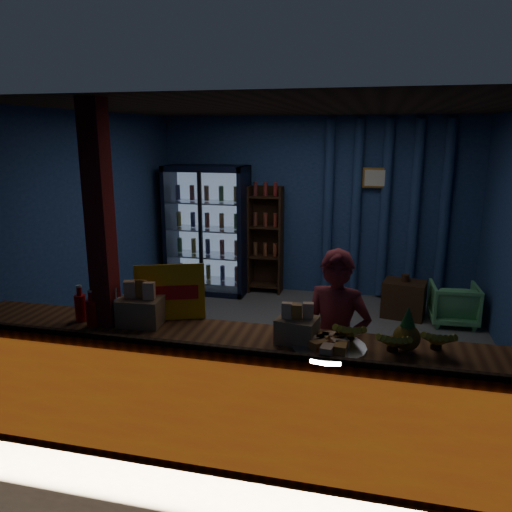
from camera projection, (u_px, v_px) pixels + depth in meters
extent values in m
plane|color=#515154|center=(287.00, 350.00, 5.57)|extent=(4.60, 4.60, 0.00)
plane|color=navy|center=(315.00, 207.00, 7.33)|extent=(4.60, 0.00, 4.60)
plane|color=navy|center=(228.00, 304.00, 3.18)|extent=(4.60, 0.00, 4.60)
plane|color=navy|center=(93.00, 227.00, 5.78)|extent=(0.00, 4.40, 4.40)
plane|color=#472D19|center=(291.00, 108.00, 4.94)|extent=(4.60, 4.60, 0.00)
cube|color=brown|center=(242.00, 397.00, 3.66)|extent=(4.40, 0.55, 0.95)
cube|color=red|center=(230.00, 418.00, 3.39)|extent=(4.35, 0.02, 0.81)
cube|color=#341D10|center=(230.00, 350.00, 3.29)|extent=(4.40, 0.04, 0.04)
cube|color=maroon|center=(105.00, 279.00, 3.70)|extent=(0.16, 0.16, 2.60)
cube|color=black|center=(213.00, 227.00, 7.69)|extent=(1.20, 0.06, 1.90)
cube|color=black|center=(172.00, 228.00, 7.57)|extent=(0.06, 0.60, 1.90)
cube|color=black|center=(244.00, 232.00, 7.31)|extent=(0.06, 0.60, 1.90)
cube|color=black|center=(206.00, 168.00, 7.22)|extent=(1.20, 0.60, 0.08)
cube|color=black|center=(209.00, 288.00, 7.66)|extent=(1.20, 0.60, 0.08)
cube|color=#99B2D8|center=(212.00, 227.00, 7.65)|extent=(1.08, 0.02, 1.74)
cube|color=white|center=(201.00, 234.00, 7.17)|extent=(1.12, 0.02, 1.78)
cube|color=black|center=(201.00, 234.00, 7.16)|extent=(0.05, 0.05, 1.80)
cube|color=silver|center=(209.00, 280.00, 7.63)|extent=(1.08, 0.48, 0.02)
cylinder|color=#B8571A|center=(181.00, 270.00, 7.70)|extent=(0.07, 0.07, 0.22)
cylinder|color=#19671A|center=(195.00, 271.00, 7.65)|extent=(0.07, 0.07, 0.22)
cylinder|color=#A89319|center=(209.00, 272.00, 7.59)|extent=(0.07, 0.07, 0.22)
cylinder|color=navy|center=(223.00, 273.00, 7.54)|extent=(0.07, 0.07, 0.22)
cylinder|color=maroon|center=(237.00, 274.00, 7.49)|extent=(0.07, 0.07, 0.22)
cube|color=silver|center=(208.00, 255.00, 7.53)|extent=(1.08, 0.48, 0.02)
cylinder|color=#19671A|center=(180.00, 245.00, 7.60)|extent=(0.07, 0.07, 0.22)
cylinder|color=#A89319|center=(194.00, 245.00, 7.55)|extent=(0.07, 0.07, 0.22)
cylinder|color=navy|center=(208.00, 246.00, 7.50)|extent=(0.07, 0.07, 0.22)
cylinder|color=maroon|center=(222.00, 247.00, 7.45)|extent=(0.07, 0.07, 0.22)
cylinder|color=#B8571A|center=(237.00, 248.00, 7.40)|extent=(0.07, 0.07, 0.22)
cube|color=silver|center=(207.00, 229.00, 7.43)|extent=(1.08, 0.48, 0.02)
cylinder|color=#A89319|center=(179.00, 219.00, 7.51)|extent=(0.07, 0.07, 0.22)
cylinder|color=navy|center=(193.00, 219.00, 7.45)|extent=(0.07, 0.07, 0.22)
cylinder|color=maroon|center=(207.00, 220.00, 7.40)|extent=(0.07, 0.07, 0.22)
cylinder|color=#B8571A|center=(222.00, 221.00, 7.35)|extent=(0.07, 0.07, 0.22)
cylinder|color=#19671A|center=(236.00, 221.00, 7.30)|extent=(0.07, 0.07, 0.22)
cube|color=silver|center=(207.00, 202.00, 7.34)|extent=(1.08, 0.48, 0.02)
cylinder|color=navy|center=(178.00, 192.00, 7.41)|extent=(0.07, 0.07, 0.22)
cylinder|color=maroon|center=(192.00, 193.00, 7.36)|extent=(0.07, 0.07, 0.22)
cylinder|color=#B8571A|center=(207.00, 193.00, 7.31)|extent=(0.07, 0.07, 0.22)
cylinder|color=#19671A|center=(221.00, 194.00, 7.25)|extent=(0.07, 0.07, 0.22)
cylinder|color=#A89319|center=(236.00, 194.00, 7.20)|extent=(0.07, 0.07, 0.22)
cube|color=#341D10|center=(267.00, 239.00, 7.56)|extent=(0.50, 0.02, 1.60)
cube|color=#341D10|center=(250.00, 240.00, 7.49)|extent=(0.03, 0.28, 1.60)
cube|color=#341D10|center=(281.00, 241.00, 7.39)|extent=(0.03, 0.28, 1.60)
cube|color=#341D10|center=(265.00, 285.00, 7.61)|extent=(0.46, 0.26, 0.02)
cube|color=#341D10|center=(265.00, 257.00, 7.50)|extent=(0.46, 0.26, 0.02)
cube|color=#341D10|center=(266.00, 227.00, 7.39)|extent=(0.46, 0.26, 0.02)
cube|color=#341D10|center=(266.00, 197.00, 7.28)|extent=(0.46, 0.26, 0.02)
cylinder|color=navy|center=(328.00, 208.00, 7.23)|extent=(0.14, 0.14, 2.50)
cylinder|color=navy|center=(356.00, 209.00, 7.13)|extent=(0.14, 0.14, 2.50)
cylinder|color=navy|center=(385.00, 210.00, 7.04)|extent=(0.14, 0.14, 2.50)
cylinder|color=navy|center=(414.00, 211.00, 6.95)|extent=(0.14, 0.14, 2.50)
cylinder|color=navy|center=(445.00, 212.00, 6.86)|extent=(0.14, 0.14, 2.50)
cube|color=gold|center=(376.00, 178.00, 6.93)|extent=(0.36, 0.03, 0.28)
cube|color=silver|center=(376.00, 178.00, 6.91)|extent=(0.30, 0.01, 0.22)
imported|color=maroon|center=(335.00, 345.00, 3.88)|extent=(0.60, 0.45, 1.51)
imported|color=#56AC68|center=(454.00, 304.00, 6.29)|extent=(0.59, 0.60, 0.52)
cube|color=#341D10|center=(404.00, 299.00, 6.53)|extent=(0.59, 0.48, 0.48)
cylinder|color=#341D10|center=(405.00, 278.00, 6.46)|extent=(0.10, 0.10, 0.10)
cube|color=#F5A90C|center=(170.00, 292.00, 3.85)|extent=(0.54, 0.29, 0.43)
cube|color=red|center=(169.00, 293.00, 3.83)|extent=(0.43, 0.19, 0.11)
cylinder|color=red|center=(81.00, 308.00, 3.83)|extent=(0.09, 0.09, 0.20)
cylinder|color=red|center=(79.00, 290.00, 3.79)|extent=(0.04, 0.04, 0.08)
cylinder|color=white|center=(79.00, 286.00, 3.78)|extent=(0.04, 0.04, 0.02)
cylinder|color=red|center=(92.00, 313.00, 3.72)|extent=(0.09, 0.09, 0.20)
cylinder|color=red|center=(91.00, 295.00, 3.68)|extent=(0.04, 0.04, 0.08)
cylinder|color=white|center=(90.00, 291.00, 3.67)|extent=(0.04, 0.04, 0.02)
cylinder|color=silver|center=(115.00, 311.00, 3.76)|extent=(0.09, 0.09, 0.20)
cylinder|color=silver|center=(114.00, 293.00, 3.72)|extent=(0.04, 0.04, 0.08)
cylinder|color=white|center=(114.00, 289.00, 3.72)|extent=(0.04, 0.04, 0.02)
cube|color=#956948|center=(141.00, 311.00, 3.77)|extent=(0.34, 0.29, 0.21)
cube|color=orange|center=(130.00, 289.00, 3.74)|extent=(0.09, 0.06, 0.13)
cube|color=#C36E24|center=(140.00, 289.00, 3.73)|extent=(0.09, 0.06, 0.13)
cube|color=orange|center=(150.00, 290.00, 3.72)|extent=(0.09, 0.06, 0.13)
cube|color=#956948|center=(297.00, 330.00, 3.44)|extent=(0.30, 0.26, 0.17)
cube|color=orange|center=(288.00, 309.00, 3.43)|extent=(0.08, 0.06, 0.11)
cube|color=#C36E24|center=(298.00, 311.00, 3.41)|extent=(0.08, 0.06, 0.11)
cube|color=orange|center=(307.00, 312.00, 3.38)|extent=(0.08, 0.06, 0.11)
cylinder|color=silver|center=(329.00, 347.00, 3.33)|extent=(0.50, 0.50, 0.03)
cube|color=orange|center=(344.00, 343.00, 3.30)|extent=(0.11, 0.08, 0.05)
cube|color=#C36E24|center=(340.00, 339.00, 3.37)|extent=(0.13, 0.13, 0.05)
cube|color=orange|center=(330.00, 336.00, 3.42)|extent=(0.08, 0.11, 0.05)
cube|color=#C36E24|center=(320.00, 337.00, 3.41)|extent=(0.13, 0.13, 0.05)
cube|color=orange|center=(314.00, 340.00, 3.35)|extent=(0.11, 0.08, 0.05)
cube|color=#C36E24|center=(317.00, 345.00, 3.27)|extent=(0.13, 0.13, 0.05)
cube|color=orange|center=(328.00, 348.00, 3.23)|extent=(0.08, 0.11, 0.05)
cube|color=#C36E24|center=(339.00, 347.00, 3.24)|extent=(0.13, 0.13, 0.05)
sphere|color=#8A5C19|center=(407.00, 337.00, 3.28)|extent=(0.18, 0.18, 0.18)
cone|color=#1D571F|center=(408.00, 316.00, 3.25)|extent=(0.10, 0.10, 0.14)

